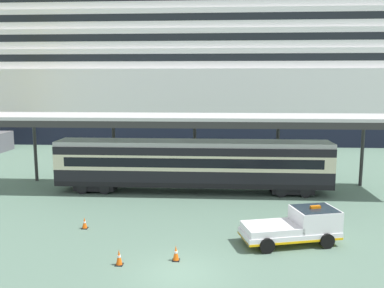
{
  "coord_description": "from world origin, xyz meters",
  "views": [
    {
      "loc": [
        1.56,
        -17.22,
        8.62
      ],
      "look_at": [
        -0.08,
        9.71,
        4.5
      ],
      "focal_mm": 37.62,
      "sensor_mm": 36.0,
      "label": 1
    }
  ],
  "objects_px": {
    "traffic_cone_far": "(119,257)",
    "service_truck": "(299,225)",
    "cruise_ship": "(118,75)",
    "traffic_cone_mid": "(85,223)",
    "train_carriage": "(193,164)",
    "traffic_cone_near": "(176,253)"
  },
  "relations": [
    {
      "from": "cruise_ship",
      "to": "train_carriage",
      "type": "relative_size",
      "value": 6.2
    },
    {
      "from": "traffic_cone_far",
      "to": "traffic_cone_near",
      "type": "bearing_deg",
      "value": 13.74
    },
    {
      "from": "cruise_ship",
      "to": "traffic_cone_far",
      "type": "bearing_deg",
      "value": -76.43
    },
    {
      "from": "service_truck",
      "to": "traffic_cone_far",
      "type": "xyz_separation_m",
      "value": [
        -9.08,
        -3.3,
        -0.61
      ]
    },
    {
      "from": "cruise_ship",
      "to": "traffic_cone_far",
      "type": "height_order",
      "value": "cruise_ship"
    },
    {
      "from": "service_truck",
      "to": "traffic_cone_mid",
      "type": "xyz_separation_m",
      "value": [
        -12.31,
        1.38,
        -0.65
      ]
    },
    {
      "from": "cruise_ship",
      "to": "traffic_cone_mid",
      "type": "relative_size",
      "value": 191.86
    },
    {
      "from": "service_truck",
      "to": "traffic_cone_near",
      "type": "distance_m",
      "value": 6.97
    },
    {
      "from": "service_truck",
      "to": "traffic_cone_near",
      "type": "relative_size",
      "value": 7.17
    },
    {
      "from": "train_carriage",
      "to": "traffic_cone_near",
      "type": "height_order",
      "value": "train_carriage"
    },
    {
      "from": "cruise_ship",
      "to": "traffic_cone_near",
      "type": "relative_size",
      "value": 172.02
    },
    {
      "from": "service_truck",
      "to": "traffic_cone_mid",
      "type": "distance_m",
      "value": 12.4
    },
    {
      "from": "train_carriage",
      "to": "traffic_cone_far",
      "type": "distance_m",
      "value": 13.64
    },
    {
      "from": "train_carriage",
      "to": "traffic_cone_far",
      "type": "bearing_deg",
      "value": -101.7
    },
    {
      "from": "cruise_ship",
      "to": "traffic_cone_mid",
      "type": "distance_m",
      "value": 48.14
    },
    {
      "from": "train_carriage",
      "to": "traffic_cone_far",
      "type": "relative_size",
      "value": 27.71
    },
    {
      "from": "cruise_ship",
      "to": "traffic_cone_near",
      "type": "xyz_separation_m",
      "value": [
        14.96,
        -50.31,
        -9.63
      ]
    },
    {
      "from": "traffic_cone_far",
      "to": "service_truck",
      "type": "bearing_deg",
      "value": 19.96
    },
    {
      "from": "cruise_ship",
      "to": "train_carriage",
      "type": "xyz_separation_m",
      "value": [
        15.04,
        -37.74,
        -7.7
      ]
    },
    {
      "from": "traffic_cone_near",
      "to": "traffic_cone_mid",
      "type": "height_order",
      "value": "traffic_cone_near"
    },
    {
      "from": "traffic_cone_mid",
      "to": "traffic_cone_far",
      "type": "distance_m",
      "value": 5.69
    },
    {
      "from": "train_carriage",
      "to": "traffic_cone_near",
      "type": "bearing_deg",
      "value": -90.37
    }
  ]
}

